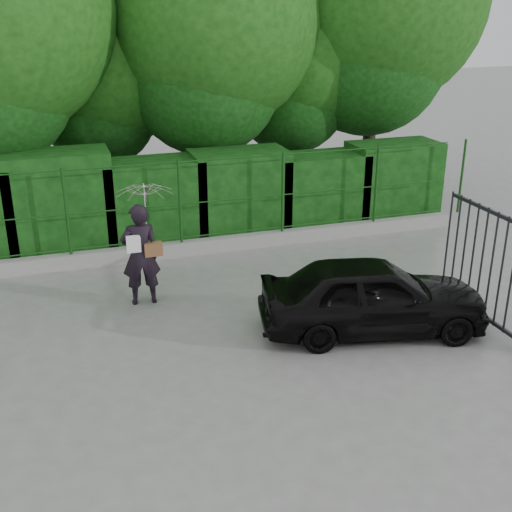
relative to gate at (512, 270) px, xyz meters
name	(u,v)px	position (x,y,z in m)	size (l,w,h in m)	color
ground	(218,360)	(-4.60, 0.72, -1.19)	(80.00, 80.00, 0.00)	gray
kerb	(164,251)	(-4.60, 5.22, -1.04)	(14.00, 0.25, 0.30)	#9E9E99
fence	(171,203)	(-4.38, 5.22, 0.01)	(14.13, 0.06, 1.80)	#134211
hedge	(148,201)	(-4.72, 6.22, -0.20)	(14.20, 1.20, 2.22)	black
trees	(176,24)	(-3.46, 8.46, 3.43)	(17.10, 6.15, 8.08)	black
gate	(512,270)	(0.00, 0.00, 0.00)	(0.22, 2.33, 2.36)	#232328
woman	(144,227)	(-5.26, 3.15, 0.25)	(0.99, 1.01, 2.21)	black
car	(373,296)	(-1.92, 0.89, -0.56)	(1.49, 3.70, 1.26)	black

